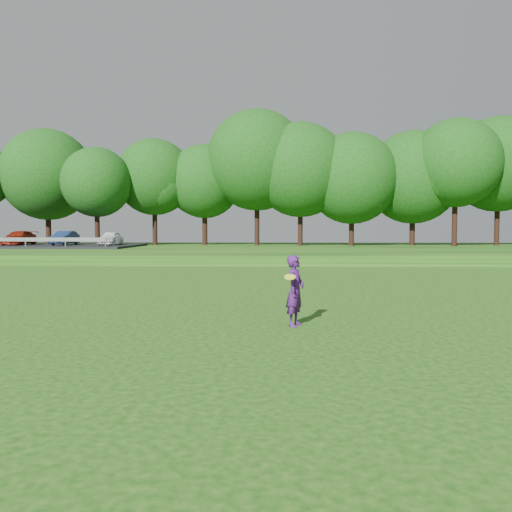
{
  "coord_description": "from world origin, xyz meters",
  "views": [
    {
      "loc": [
        0.06,
        -9.12,
        2.07
      ],
      "look_at": [
        -0.5,
        5.58,
        1.3
      ],
      "focal_mm": 35.0,
      "sensor_mm": 36.0,
      "label": 1
    }
  ],
  "objects": [
    {
      "name": "ground",
      "position": [
        0.0,
        0.0,
        0.0
      ],
      "size": [
        140.0,
        140.0,
        0.0
      ],
      "primitive_type": "plane",
      "color": "#11430C",
      "rests_on": "ground"
    },
    {
      "name": "berm",
      "position": [
        0.0,
        34.0,
        0.3
      ],
      "size": [
        130.0,
        30.0,
        0.6
      ],
      "primitive_type": "cube",
      "color": "#11430C",
      "rests_on": "ground"
    },
    {
      "name": "walking_path",
      "position": [
        0.0,
        20.0,
        0.02
      ],
      "size": [
        130.0,
        1.6,
        0.04
      ],
      "primitive_type": "cube",
      "color": "gray",
      "rests_on": "ground"
    },
    {
      "name": "treeline",
      "position": [
        0.0,
        38.0,
        8.1
      ],
      "size": [
        104.0,
        7.0,
        15.0
      ],
      "primitive_type": null,
      "color": "#0E400F",
      "rests_on": "berm"
    },
    {
      "name": "woman",
      "position": [
        0.5,
        1.58,
        0.77
      ],
      "size": [
        0.55,
        0.81,
        1.53
      ],
      "color": "#491768",
      "rests_on": "ground"
    }
  ]
}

